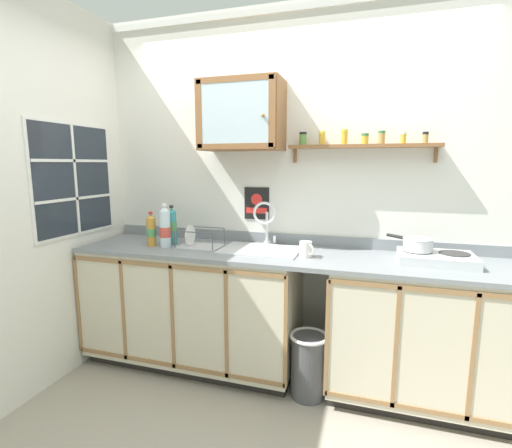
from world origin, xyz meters
The scene contains 20 objects.
floor centered at (0.00, 0.00, 0.00)m, with size 6.08×6.08×0.00m, color #9E9384.
back_wall centered at (0.00, 0.58, 1.35)m, with size 3.68×0.07×2.68m.
side_wall_left centered at (-1.57, -0.32, 1.34)m, with size 0.05×3.35×2.68m, color silver.
lower_cabinet_run centered at (-0.72, 0.24, 0.45)m, with size 1.63×0.63×0.90m.
lower_cabinet_run_right centered at (0.93, 0.24, 0.45)m, with size 1.21×0.63×0.90m.
countertop centered at (0.00, 0.24, 0.91)m, with size 3.04×0.65×0.03m, color gray.
backsplash centered at (0.00, 0.54, 0.97)m, with size 3.04×0.02×0.08m, color gray.
sink centered at (-0.19, 0.28, 0.91)m, with size 0.56×0.43×0.46m.
hot_plate_stove centered at (0.96, 0.27, 0.96)m, with size 0.45×0.32×0.07m.
saucepan centered at (0.85, 0.30, 1.04)m, with size 0.28×0.25×0.08m.
bottle_water_clear_0 centered at (-0.90, 0.17, 1.07)m, with size 0.08×0.08×0.33m.
bottle_detergent_teal_1 centered at (-0.90, 0.27, 1.07)m, with size 0.07×0.07×0.30m.
bottle_juice_amber_2 centered at (-1.01, 0.17, 1.05)m, with size 0.07×0.07×0.26m.
dish_rack centered at (-0.65, 0.23, 0.95)m, with size 0.32×0.24×0.16m.
mug centered at (0.16, 0.18, 0.98)m, with size 0.11×0.10×0.11m.
wall_cabinet centered at (-0.37, 0.39, 1.88)m, with size 0.60×0.34×0.50m.
spice_shelf centered at (0.46, 0.48, 1.67)m, with size 1.01×0.14×0.23m.
warning_sign centered at (-0.30, 0.55, 1.23)m, with size 0.20×0.01×0.25m.
window centered at (-1.54, 0.00, 1.43)m, with size 0.03×0.77×0.82m.
trash_bin centered at (0.21, 0.06, 0.23)m, with size 0.26×0.26×0.44m.
Camera 1 is at (0.55, -2.22, 1.54)m, focal length 26.02 mm.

